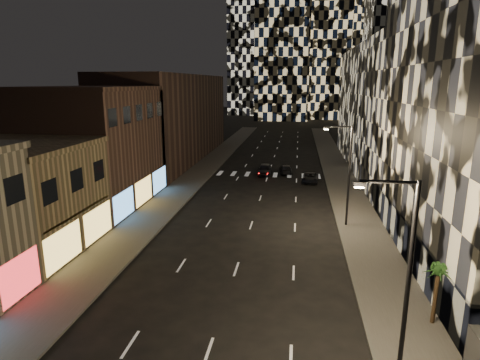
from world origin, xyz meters
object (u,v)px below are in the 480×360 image
(streetlight_near, at_px, (403,272))
(palm_tree, at_px, (438,274))
(streetlight_far, at_px, (347,169))
(car_dark_rightlane, at_px, (310,178))
(car_dark_oncoming, at_px, (286,169))
(car_dark_midlane, at_px, (265,169))

(streetlight_near, height_order, palm_tree, streetlight_near)
(streetlight_far, bearing_deg, palm_tree, -78.22)
(car_dark_rightlane, height_order, palm_tree, palm_tree)
(streetlight_near, xyz_separation_m, streetlight_far, (0.00, 20.00, 0.00))
(streetlight_far, distance_m, car_dark_oncoming, 22.52)
(car_dark_midlane, height_order, car_dark_oncoming, car_dark_midlane)
(car_dark_oncoming, height_order, palm_tree, palm_tree)
(car_dark_rightlane, xyz_separation_m, palm_tree, (5.71, -31.47, 2.38))
(streetlight_near, height_order, car_dark_oncoming, streetlight_near)
(streetlight_near, xyz_separation_m, car_dark_rightlane, (-2.56, 36.38, -4.75))
(car_dark_midlane, xyz_separation_m, car_dark_rightlane, (6.29, -3.43, -0.19))
(car_dark_midlane, bearing_deg, palm_tree, -71.27)
(car_dark_midlane, relative_size, palm_tree, 1.34)
(streetlight_far, relative_size, car_dark_oncoming, 2.13)
(car_dark_oncoming, relative_size, palm_tree, 1.23)
(car_dark_midlane, relative_size, car_dark_rightlane, 1.07)
(car_dark_oncoming, xyz_separation_m, car_dark_rightlane, (3.35, -4.82, -0.01))
(streetlight_near, height_order, streetlight_far, same)
(car_dark_oncoming, distance_m, palm_tree, 37.48)
(streetlight_near, distance_m, palm_tree, 6.30)
(car_dark_rightlane, bearing_deg, streetlight_far, -76.38)
(streetlight_near, bearing_deg, car_dark_midlane, 102.54)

